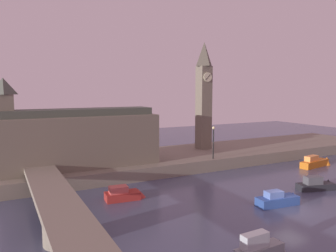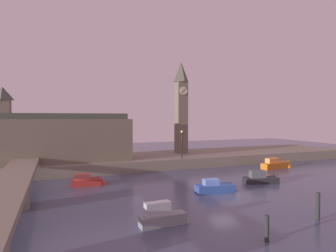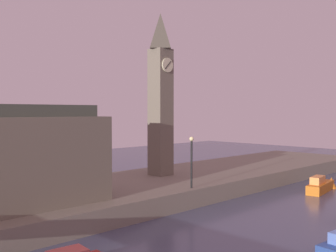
{
  "view_description": "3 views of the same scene",
  "coord_description": "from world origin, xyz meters",
  "px_view_note": "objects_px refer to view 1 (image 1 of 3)",
  "views": [
    {
      "loc": [
        -21.85,
        -19.12,
        10.27
      ],
      "look_at": [
        -3.07,
        16.87,
        5.77
      ],
      "focal_mm": 35.04,
      "sensor_mm": 36.0,
      "label": 1
    },
    {
      "loc": [
        -15.01,
        -23.11,
        7.49
      ],
      "look_at": [
        -0.13,
        14.1,
        6.36
      ],
      "focal_mm": 30.31,
      "sensor_mm": 36.0,
      "label": 2
    },
    {
      "loc": [
        -21.75,
        -6.8,
        7.69
      ],
      "look_at": [
        1.47,
        16.55,
        6.49
      ],
      "focal_mm": 42.96,
      "sensor_mm": 36.0,
      "label": 3
    }
  ],
  "objects_px": {
    "parliament_hall": "(78,138)",
    "boat_cruiser_grey": "(261,248)",
    "clock_tower": "(204,94)",
    "boat_patrol_orange": "(316,162)",
    "boat_barge_dark": "(318,185)",
    "streetlamp": "(213,139)",
    "boat_dinghy_red": "(126,194)",
    "boat_tour_blue": "(280,199)"
  },
  "relations": [
    {
      "from": "boat_dinghy_red",
      "to": "boat_cruiser_grey",
      "type": "bearing_deg",
      "value": -75.71
    },
    {
      "from": "parliament_hall",
      "to": "boat_dinghy_red",
      "type": "xyz_separation_m",
      "value": [
        2.36,
        -9.23,
        -4.27
      ]
    },
    {
      "from": "clock_tower",
      "to": "parliament_hall",
      "type": "relative_size",
      "value": 0.9
    },
    {
      "from": "clock_tower",
      "to": "boat_dinghy_red",
      "type": "relative_size",
      "value": 3.87
    },
    {
      "from": "boat_tour_blue",
      "to": "boat_dinghy_red",
      "type": "bearing_deg",
      "value": 146.35
    },
    {
      "from": "boat_cruiser_grey",
      "to": "boat_patrol_orange",
      "type": "relative_size",
      "value": 0.67
    },
    {
      "from": "boat_dinghy_red",
      "to": "boat_cruiser_grey",
      "type": "xyz_separation_m",
      "value": [
        3.59,
        -14.11,
        0.12
      ]
    },
    {
      "from": "clock_tower",
      "to": "boat_barge_dark",
      "type": "height_order",
      "value": "clock_tower"
    },
    {
      "from": "parliament_hall",
      "to": "boat_patrol_orange",
      "type": "height_order",
      "value": "parliament_hall"
    },
    {
      "from": "boat_dinghy_red",
      "to": "boat_tour_blue",
      "type": "height_order",
      "value": "boat_tour_blue"
    },
    {
      "from": "streetlamp",
      "to": "boat_barge_dark",
      "type": "relative_size",
      "value": 0.88
    },
    {
      "from": "parliament_hall",
      "to": "boat_dinghy_red",
      "type": "relative_size",
      "value": 4.3
    },
    {
      "from": "boat_patrol_orange",
      "to": "boat_dinghy_red",
      "type": "bearing_deg",
      "value": -178.65
    },
    {
      "from": "boat_cruiser_grey",
      "to": "boat_barge_dark",
      "type": "xyz_separation_m",
      "value": [
        15.21,
        7.81,
        -0.12
      ]
    },
    {
      "from": "parliament_hall",
      "to": "boat_barge_dark",
      "type": "xyz_separation_m",
      "value": [
        21.15,
        -15.53,
        -4.27
      ]
    },
    {
      "from": "boat_cruiser_grey",
      "to": "boat_patrol_orange",
      "type": "xyz_separation_m",
      "value": [
        23.76,
        14.75,
        -0.05
      ]
    },
    {
      "from": "parliament_hall",
      "to": "boat_cruiser_grey",
      "type": "bearing_deg",
      "value": -75.7
    },
    {
      "from": "boat_cruiser_grey",
      "to": "streetlamp",
      "type": "bearing_deg",
      "value": 62.32
    },
    {
      "from": "boat_patrol_orange",
      "to": "boat_barge_dark",
      "type": "height_order",
      "value": "boat_patrol_orange"
    },
    {
      "from": "streetlamp",
      "to": "boat_tour_blue",
      "type": "bearing_deg",
      "value": -98.74
    },
    {
      "from": "boat_dinghy_red",
      "to": "boat_barge_dark",
      "type": "bearing_deg",
      "value": -18.53
    },
    {
      "from": "clock_tower",
      "to": "boat_tour_blue",
      "type": "bearing_deg",
      "value": -103.91
    },
    {
      "from": "boat_dinghy_red",
      "to": "boat_tour_blue",
      "type": "bearing_deg",
      "value": -33.65
    },
    {
      "from": "boat_patrol_orange",
      "to": "boat_cruiser_grey",
      "type": "bearing_deg",
      "value": -148.16
    },
    {
      "from": "boat_patrol_orange",
      "to": "boat_tour_blue",
      "type": "distance_m",
      "value": 17.73
    },
    {
      "from": "streetlamp",
      "to": "boat_patrol_orange",
      "type": "distance_m",
      "value": 14.76
    },
    {
      "from": "streetlamp",
      "to": "boat_dinghy_red",
      "type": "relative_size",
      "value": 1.03
    },
    {
      "from": "boat_cruiser_grey",
      "to": "boat_tour_blue",
      "type": "relative_size",
      "value": 0.82
    },
    {
      "from": "boat_dinghy_red",
      "to": "parliament_hall",
      "type": "bearing_deg",
      "value": 104.32
    },
    {
      "from": "boat_patrol_orange",
      "to": "streetlamp",
      "type": "bearing_deg",
      "value": 160.62
    },
    {
      "from": "clock_tower",
      "to": "parliament_hall",
      "type": "height_order",
      "value": "clock_tower"
    },
    {
      "from": "clock_tower",
      "to": "boat_patrol_orange",
      "type": "xyz_separation_m",
      "value": [
        10.64,
        -11.37,
        -9.04
      ]
    },
    {
      "from": "parliament_hall",
      "to": "streetlamp",
      "type": "bearing_deg",
      "value": -13.31
    },
    {
      "from": "streetlamp",
      "to": "boat_barge_dark",
      "type": "bearing_deg",
      "value": -66.99
    },
    {
      "from": "clock_tower",
      "to": "boat_patrol_orange",
      "type": "distance_m",
      "value": 18.0
    },
    {
      "from": "boat_tour_blue",
      "to": "boat_barge_dark",
      "type": "relative_size",
      "value": 0.98
    },
    {
      "from": "parliament_hall",
      "to": "boat_dinghy_red",
      "type": "bearing_deg",
      "value": -75.68
    },
    {
      "from": "boat_tour_blue",
      "to": "boat_barge_dark",
      "type": "bearing_deg",
      "value": 12.48
    },
    {
      "from": "clock_tower",
      "to": "boat_patrol_orange",
      "type": "bearing_deg",
      "value": -46.9
    },
    {
      "from": "streetlamp",
      "to": "boat_cruiser_grey",
      "type": "distance_m",
      "value": 22.3
    },
    {
      "from": "boat_dinghy_red",
      "to": "boat_cruiser_grey",
      "type": "distance_m",
      "value": 14.56
    },
    {
      "from": "streetlamp",
      "to": "boat_tour_blue",
      "type": "xyz_separation_m",
      "value": [
        -2.04,
        -13.25,
        -3.58
      ]
    }
  ]
}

